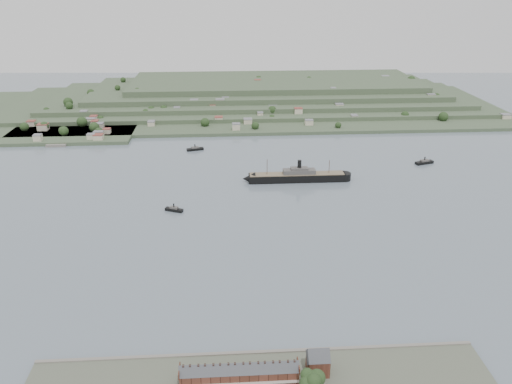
{
  "coord_description": "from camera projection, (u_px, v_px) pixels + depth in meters",
  "views": [
    {
      "loc": [
        -13.66,
        -347.25,
        175.76
      ],
      "look_at": [
        10.34,
        30.0,
        12.87
      ],
      "focal_mm": 35.0,
      "sensor_mm": 36.0,
      "label": 1
    }
  ],
  "objects": [
    {
      "name": "gabled_building",
      "position": [
        318.0,
        361.0,
        236.66
      ],
      "size": [
        10.4,
        10.18,
        14.09
      ],
      "color": "#49261A",
      "rests_on": "ground"
    },
    {
      "name": "tugboat",
      "position": [
        174.0,
        209.0,
        407.02
      ],
      "size": [
        15.48,
        9.57,
        6.8
      ],
      "color": "black",
      "rests_on": "ground"
    },
    {
      "name": "fig_tree",
      "position": [
        312.0,
        381.0,
        222.17
      ],
      "size": [
        12.27,
        10.63,
        13.7
      ],
      "color": "#462E20",
      "rests_on": "ground"
    },
    {
      "name": "ferry_east",
      "position": [
        424.0,
        162.0,
        510.82
      ],
      "size": [
        20.47,
        11.19,
        7.4
      ],
      "color": "black",
      "rests_on": "ground"
    },
    {
      "name": "terrace_row",
      "position": [
        239.0,
        373.0,
        231.32
      ],
      "size": [
        55.6,
        9.8,
        11.07
      ],
      "color": "#49261A",
      "rests_on": "ground"
    },
    {
      "name": "ground",
      "position": [
        245.0,
        223.0,
        388.61
      ],
      "size": [
        1400.0,
        1400.0,
        0.0
      ],
      "primitive_type": "plane",
      "color": "slate",
      "rests_on": "ground"
    },
    {
      "name": "steamship",
      "position": [
        294.0,
        177.0,
        466.2
      ],
      "size": [
        102.27,
        12.09,
        24.56
      ],
      "color": "black",
      "rests_on": "ground"
    },
    {
      "name": "ferry_west",
      "position": [
        195.0,
        149.0,
        550.77
      ],
      "size": [
        19.17,
        9.97,
        6.93
      ],
      "color": "black",
      "rests_on": "ground"
    },
    {
      "name": "far_peninsula",
      "position": [
        252.0,
        97.0,
        745.81
      ],
      "size": [
        760.0,
        309.0,
        30.0
      ],
      "color": "#354931",
      "rests_on": "ground"
    }
  ]
}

